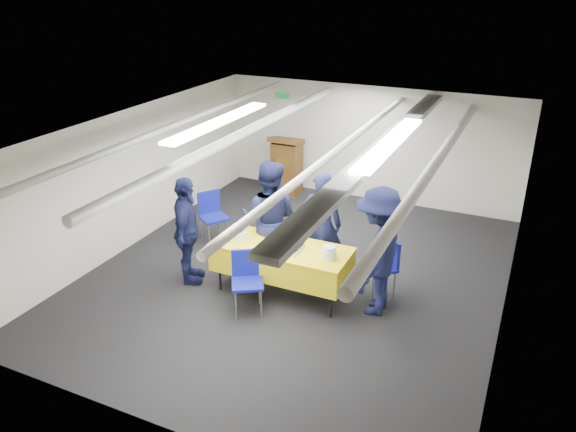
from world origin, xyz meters
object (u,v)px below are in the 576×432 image
(chair_near, at_px, (247,275))
(sailor_a, at_px, (321,226))
(serving_table, at_px, (281,259))
(sailor_b, at_px, (269,219))
(podium, at_px, (287,165))
(chair_right, at_px, (385,261))
(sailor_d, at_px, (378,252))
(chair_left, at_px, (212,211))
(sheet_cake, at_px, (285,246))
(sailor_c, at_px, (187,231))

(chair_near, relative_size, sailor_a, 0.52)
(serving_table, xyz_separation_m, sailor_b, (-0.43, 0.47, 0.36))
(podium, height_order, chair_right, podium)
(serving_table, bearing_deg, chair_near, -115.02)
(sailor_d, bearing_deg, chair_left, -105.94)
(podium, relative_size, sailor_d, 0.69)
(podium, relative_size, sailor_b, 0.69)
(sailor_a, relative_size, sailor_d, 0.93)
(chair_right, bearing_deg, chair_left, 171.05)
(sheet_cake, bearing_deg, sailor_d, 9.18)
(podium, xyz_separation_m, chair_near, (1.35, -4.22, -0.08))
(serving_table, distance_m, chair_left, 2.16)
(serving_table, xyz_separation_m, chair_near, (-0.26, -0.55, -0.03))
(sailor_a, height_order, sailor_d, sailor_d)
(chair_left, height_order, sailor_c, sailor_c)
(chair_left, bearing_deg, sheet_cake, -30.96)
(serving_table, height_order, sheet_cake, sheet_cake)
(serving_table, bearing_deg, chair_right, 24.39)
(chair_right, xyz_separation_m, sailor_b, (-1.76, -0.14, 0.38))
(chair_right, xyz_separation_m, sailor_a, (-1.02, 0.12, 0.31))
(serving_table, distance_m, sailor_b, 0.73)
(sheet_cake, distance_m, sailor_a, 0.82)
(chair_near, height_order, chair_left, same)
(sailor_c, bearing_deg, chair_right, -97.69)
(serving_table, relative_size, chair_right, 2.27)
(sheet_cake, bearing_deg, sailor_b, 134.21)
(podium, height_order, sailor_b, sailor_b)
(sheet_cake, height_order, chair_right, chair_right)
(serving_table, relative_size, sailor_b, 1.08)
(sailor_b, xyz_separation_m, sailor_c, (-0.99, -0.72, -0.09))
(podium, xyz_separation_m, sailor_a, (1.93, -2.93, 0.23))
(chair_right, xyz_separation_m, chair_left, (-3.19, 0.50, 0.00))
(sailor_c, bearing_deg, podium, -21.99)
(sailor_b, bearing_deg, sheet_cake, 120.99)
(serving_table, height_order, chair_right, chair_right)
(chair_left, relative_size, sailor_c, 0.53)
(sheet_cake, relative_size, podium, 0.38)
(sheet_cake, xyz_separation_m, sailor_d, (1.27, 0.21, 0.09))
(sailor_b, bearing_deg, serving_table, 118.90)
(podium, height_order, chair_near, podium)
(chair_near, relative_size, sailor_c, 0.53)
(chair_near, bearing_deg, sheet_cake, 55.97)
(sailor_c, bearing_deg, chair_near, -129.87)
(sheet_cake, relative_size, sailor_d, 0.26)
(sailor_a, bearing_deg, sailor_d, 131.44)
(chair_left, bearing_deg, chair_near, -46.24)
(chair_left, distance_m, sailor_a, 2.22)
(podium, xyz_separation_m, sailor_d, (2.97, -3.51, 0.29))
(podium, bearing_deg, chair_right, -46.02)
(chair_near, bearing_deg, serving_table, 64.98)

